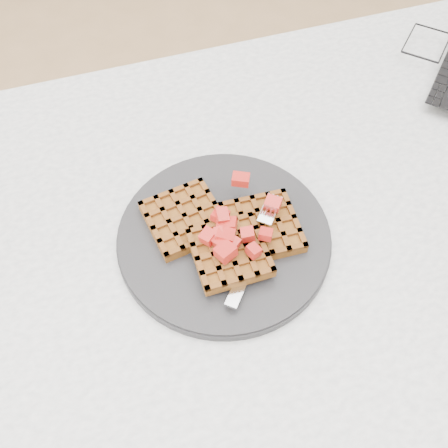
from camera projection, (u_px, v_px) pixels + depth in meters
name	position (u px, v px, depth m)	size (l,w,h in m)	color
ground	(269.00, 373.00, 1.34)	(4.00, 4.00, 0.00)	tan
table	(298.00, 254.00, 0.81)	(1.20, 0.80, 0.75)	silver
plate	(224.00, 237.00, 0.68)	(0.29, 0.29, 0.02)	black
waffles	(225.00, 232.00, 0.66)	(0.20, 0.18, 0.03)	brown
strawberry_pile	(224.00, 218.00, 0.64)	(0.15, 0.15, 0.02)	#9C0200
fork	(257.00, 245.00, 0.66)	(0.02, 0.18, 0.02)	silver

